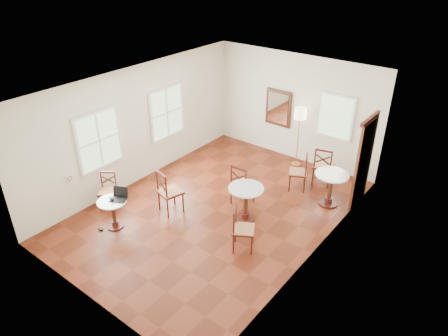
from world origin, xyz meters
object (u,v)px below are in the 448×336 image
object	(u,v)px
chair_near_b	(108,191)
power_adapter	(101,229)
cafe_table_mid	(246,200)
floor_lamp	(300,117)
chair_back_b	(299,172)
laptop	(120,196)
chair_mid_a	(242,184)
navy_mug	(112,199)
chair_back_a	(323,166)
cafe_table_back	(331,186)
cafe_table_near	(113,211)
chair_mid_b	(242,229)
mouse	(111,198)
chair_near_a	(169,192)
water_glass	(117,196)

from	to	relation	value
chair_near_b	power_adapter	distance (m)	1.03
cafe_table_mid	floor_lamp	bearing A→B (deg)	97.29
chair_back_b	laptop	size ratio (longest dim) A/B	2.28
cafe_table_mid	chair_mid_a	xyz separation A→B (m)	(-0.45, 0.49, 0.01)
cafe_table_mid	chair_near_b	distance (m)	3.25
navy_mug	floor_lamp	bearing A→B (deg)	70.95
chair_back_a	power_adapter	size ratio (longest dim) A/B	10.38
cafe_table_back	navy_mug	bearing A→B (deg)	-131.93
cafe_table_near	power_adapter	bearing A→B (deg)	-117.64
cafe_table_near	cafe_table_back	size ratio (longest dim) A/B	0.81
chair_mid_b	mouse	xyz separation A→B (m)	(-2.74, -1.07, 0.21)
chair_near_b	chair_near_a	bearing A→B (deg)	-5.70
chair_near_a	laptop	world-z (taller)	chair_near_a
chair_near_a	chair_mid_b	size ratio (longest dim) A/B	1.12
chair_near_a	chair_mid_a	size ratio (longest dim) A/B	1.03
chair_mid_b	navy_mug	distance (m)	2.88
chair_near_a	chair_mid_a	bearing A→B (deg)	-114.48
floor_lamp	laptop	size ratio (longest dim) A/B	3.94
chair_back_b	mouse	world-z (taller)	chair_back_b
mouse	water_glass	xyz separation A→B (m)	(0.08, 0.11, 0.03)
mouse	floor_lamp	bearing A→B (deg)	51.18
cafe_table_mid	water_glass	world-z (taller)	cafe_table_mid
chair_near_a	chair_back_b	distance (m)	3.29
cafe_table_near	chair_mid_a	bearing A→B (deg)	56.26
water_glass	chair_near_b	bearing A→B (deg)	159.09
chair_back_b	water_glass	distance (m)	4.46
chair_mid_a	laptop	world-z (taller)	chair_mid_a
chair_mid_b	chair_back_a	world-z (taller)	chair_back_a
cafe_table_near	chair_back_b	size ratio (longest dim) A/B	0.70
chair_back_b	navy_mug	size ratio (longest dim) A/B	9.26
cafe_table_mid	laptop	bearing A→B (deg)	-138.52
cafe_table_near	laptop	bearing A→B (deg)	73.16
chair_near_b	floor_lamp	world-z (taller)	floor_lamp
cafe_table_back	chair_mid_b	world-z (taller)	chair_mid_b
floor_lamp	mouse	xyz separation A→B (m)	(-1.83, -4.96, -0.73)
navy_mug	chair_back_a	bearing A→B (deg)	58.26
cafe_table_back	chair_mid_a	size ratio (longest dim) A/B	0.79
chair_mid_a	water_glass	bearing A→B (deg)	51.87
cafe_table_back	chair_mid_b	distance (m)	2.69
laptop	chair_back_b	bearing A→B (deg)	33.19
chair_mid_b	floor_lamp	xyz separation A→B (m)	(-0.91, 3.89, 0.94)
cafe_table_back	chair_mid_a	distance (m)	2.08
laptop	power_adapter	xyz separation A→B (m)	(-0.21, -0.47, -0.71)
cafe_table_mid	chair_mid_b	bearing A→B (deg)	-58.65
navy_mug	chair_near_b	bearing A→B (deg)	149.63
cafe_table_near	chair_back_b	distance (m)	4.58
chair_mid_b	chair_back_b	distance (m)	2.78
chair_back_b	water_glass	world-z (taller)	chair_back_b
floor_lamp	laptop	xyz separation A→B (m)	(-1.67, -4.84, -0.69)
cafe_table_back	chair_mid_a	xyz separation A→B (m)	(-1.67, -1.24, 0.01)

